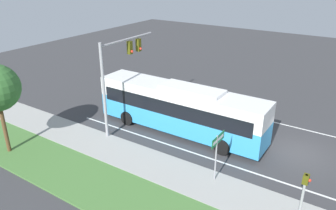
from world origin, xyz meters
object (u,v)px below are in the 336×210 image
(street_sign, at_px, (217,148))
(pedestrian_signal, at_px, (303,192))
(bus, at_px, (180,107))
(signal_gantry, at_px, (119,67))

(street_sign, bearing_deg, pedestrian_signal, -103.74)
(bus, relative_size, pedestrian_signal, 4.36)
(signal_gantry, relative_size, pedestrian_signal, 2.33)
(bus, xyz_separation_m, street_sign, (-3.84, -4.64, 0.14))
(pedestrian_signal, xyz_separation_m, street_sign, (1.14, 4.65, 0.12))
(bus, distance_m, signal_gantry, 4.99)
(signal_gantry, bearing_deg, street_sign, -103.26)
(signal_gantry, distance_m, pedestrian_signal, 13.65)
(bus, distance_m, street_sign, 6.02)
(signal_gantry, distance_m, street_sign, 8.98)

